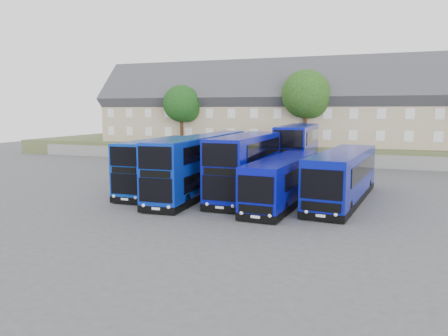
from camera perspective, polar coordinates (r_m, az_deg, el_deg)
ground at (r=29.69m, az=-1.58°, el=-4.91°), size 120.00×120.00×0.00m
retaining_wall at (r=52.38m, az=8.03°, el=1.29°), size 70.00×0.40×1.50m
earth_bank at (r=62.13m, az=9.92°, el=2.46°), size 80.00×20.00×2.00m
terrace_row at (r=57.17m, az=15.34°, el=7.49°), size 66.00×10.40×11.20m
dd_front_left at (r=34.68m, az=-8.48°, el=0.21°), size 2.56×10.41×4.12m
dd_front_mid at (r=31.90m, az=-4.68°, el=-0.13°), size 3.07×11.16×4.39m
dd_front_right at (r=32.28m, az=2.88°, el=0.13°), size 2.70×11.50×4.56m
dd_rear_left at (r=43.84m, az=-0.62°, el=1.82°), size 2.78×10.44×4.11m
dd_rear_right at (r=43.72m, az=9.60°, el=2.22°), size 3.35×12.46×4.91m
coach_east_a at (r=30.18m, az=7.71°, el=-1.75°), size 3.11×11.77×3.19m
coach_east_b at (r=31.75m, az=15.25°, el=-1.15°), size 4.05×13.22×3.56m
tree_west at (r=57.53m, az=-5.39°, el=8.18°), size 4.80×4.80×7.65m
tree_mid at (r=53.28m, az=10.82°, el=9.22°), size 5.76×5.76×9.18m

